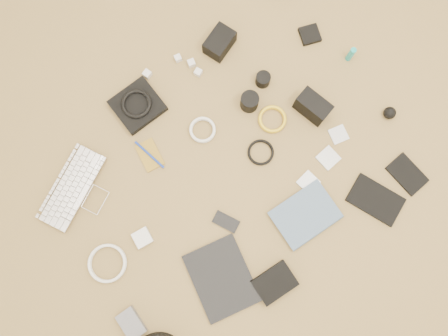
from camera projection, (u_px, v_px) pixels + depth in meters
room_shell at (246, 1)px, 0.49m from camera, size 4.04×4.04×2.58m
laptop at (83, 193)px, 1.69m from camera, size 0.39×0.34×0.03m
headphone_pouch at (138, 106)px, 1.75m from camera, size 0.19×0.18×0.03m
headphones at (136, 104)px, 1.73m from camera, size 0.13×0.13×0.02m
charger_a at (147, 74)px, 1.77m from camera, size 0.04×0.04×0.03m
charger_b at (178, 58)px, 1.79m from camera, size 0.03×0.03×0.02m
charger_c at (191, 63)px, 1.78m from camera, size 0.04×0.04×0.03m
charger_d at (198, 72)px, 1.78m from camera, size 0.04×0.04×0.03m
dslr_camera at (220, 43)px, 1.77m from camera, size 0.14×0.12×0.07m
notebook_olive at (150, 155)px, 1.73m from camera, size 0.10×0.13×0.01m
pen_blue at (149, 155)px, 1.72m from camera, size 0.03×0.15×0.01m
cable_white_a at (203, 130)px, 1.74m from camera, size 0.14×0.14×0.01m
lens_a at (250, 102)px, 1.73m from camera, size 0.08×0.08×0.08m
lens_b at (263, 79)px, 1.76m from camera, size 0.06×0.06×0.05m
card_reader at (310, 35)px, 1.81m from camera, size 0.10×0.10×0.02m
power_brick at (143, 238)px, 1.67m from camera, size 0.07×0.07×0.03m
cable_white_b at (108, 263)px, 1.66m from camera, size 0.15×0.15×0.01m
cable_black at (261, 153)px, 1.73m from camera, size 0.14×0.14×0.01m
cable_yellow at (272, 120)px, 1.75m from camera, size 0.14×0.14×0.01m
flash at (313, 107)px, 1.71m from camera, size 0.09×0.14×0.10m
lens_cleaner at (351, 54)px, 1.76m from camera, size 0.03×0.03×0.08m
battery_charger at (131, 324)px, 1.61m from camera, size 0.08×0.11×0.03m
tablet at (222, 278)px, 1.65m from camera, size 0.28×0.32×0.01m
phone at (226, 222)px, 1.69m from camera, size 0.09×0.11×0.01m
filter_case_left at (308, 182)px, 1.71m from camera, size 0.08×0.08×0.01m
filter_case_mid at (328, 158)px, 1.73m from camera, size 0.08×0.08×0.01m
filter_case_right at (338, 135)px, 1.74m from camera, size 0.08×0.08×0.01m
air_blower at (390, 113)px, 1.74m from camera, size 0.06×0.06×0.05m
drive_case at (275, 283)px, 1.63m from camera, size 0.16×0.12×0.04m
paperback at (319, 234)px, 1.67m from camera, size 0.25×0.20×0.02m
notebook_black_a at (376, 200)px, 1.70m from camera, size 0.18×0.23×0.01m
notebook_black_b at (407, 174)px, 1.71m from camera, size 0.10×0.15×0.01m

